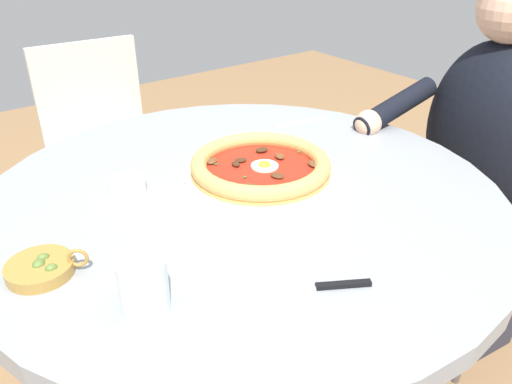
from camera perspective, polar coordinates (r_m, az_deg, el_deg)
The scene contains 10 objects.
dining_table at distance 1.10m, azimuth -1.44°, elevation -5.17°, with size 1.06×1.06×0.73m.
pizza_on_plate at distance 1.09m, azimuth 0.52°, elevation 2.82°, with size 0.33×0.33×0.04m.
water_glass at distance 0.75m, azimuth -12.42°, elevation -10.55°, with size 0.07×0.07×0.08m.
steak_knife at distance 0.80m, azimuth 7.79°, elevation -10.40°, with size 0.18×0.11×0.01m.
ramekin_capers at distance 1.06m, azimuth -14.15°, elevation 0.76°, with size 0.07×0.07×0.03m.
olive_pan at distance 0.88m, azimuth -22.87°, elevation -7.81°, with size 0.12×0.11×0.04m.
fork_utensil at distance 1.40m, azimuth 5.10°, elevation 7.86°, with size 0.16×0.04×0.00m.
diner_person at distance 1.61m, azimuth 22.51°, elevation -0.97°, with size 0.49×0.38×1.11m.
cafe_chair_diner at distance 1.70m, azimuth 25.75°, elevation 1.04°, with size 0.46×0.46×0.84m.
cafe_chair_spare_far at distance 1.93m, azimuth -16.53°, elevation 5.61°, with size 0.44×0.44×0.83m.
Camera 1 is at (-0.53, -0.75, 1.23)m, focal length 35.80 mm.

